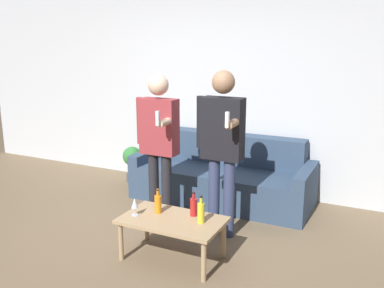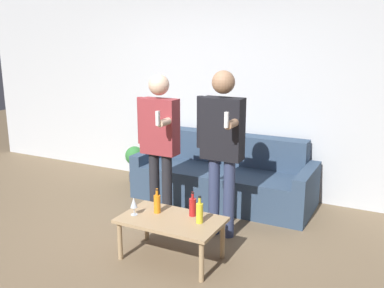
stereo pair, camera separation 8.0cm
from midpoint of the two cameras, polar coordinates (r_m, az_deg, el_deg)
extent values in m
plane|color=#756047|center=(4.17, -10.13, -14.37)|extent=(16.00, 16.00, 0.00)
cube|color=silver|center=(5.63, 2.60, 7.64)|extent=(8.00, 0.06, 2.70)
cube|color=#334760|center=(5.20, 2.99, -5.85)|extent=(1.89, 0.61, 0.42)
cube|color=#334760|center=(5.51, 4.73, -2.65)|extent=(1.89, 0.24, 0.79)
cube|color=#334760|center=(5.72, -5.97, -3.36)|extent=(0.14, 0.85, 0.54)
cube|color=#334760|center=(5.00, 14.39, -6.28)|extent=(0.14, 0.85, 0.54)
cube|color=tan|center=(3.89, -3.24, -10.12)|extent=(0.92, 0.54, 0.03)
cylinder|color=tan|center=(4.01, -10.04, -12.66)|extent=(0.04, 0.04, 0.36)
cylinder|color=tan|center=(3.63, 0.91, -15.39)|extent=(0.04, 0.04, 0.36)
cylinder|color=tan|center=(4.34, -6.58, -10.42)|extent=(0.04, 0.04, 0.36)
cylinder|color=tan|center=(3.99, 3.66, -12.58)|extent=(0.04, 0.04, 0.36)
cylinder|color=orange|center=(3.98, -5.15, -8.02)|extent=(0.06, 0.06, 0.17)
cylinder|color=orange|center=(3.94, -5.18, -6.45)|extent=(0.02, 0.02, 0.07)
cylinder|color=black|center=(3.93, -5.19, -6.09)|extent=(0.03, 0.03, 0.01)
cylinder|color=yellow|center=(3.77, 0.58, -9.21)|extent=(0.06, 0.06, 0.18)
cylinder|color=yellow|center=(3.72, 0.59, -7.47)|extent=(0.02, 0.02, 0.07)
cylinder|color=black|center=(3.71, 0.59, -7.06)|extent=(0.03, 0.03, 0.01)
cylinder|color=#B21E1E|center=(3.91, -0.38, -8.42)|extent=(0.06, 0.06, 0.16)
cylinder|color=#B21E1E|center=(3.87, -0.39, -6.87)|extent=(0.02, 0.02, 0.06)
cylinder|color=black|center=(3.86, -0.39, -6.51)|extent=(0.03, 0.03, 0.01)
cylinder|color=silver|center=(3.99, -8.18, -9.36)|extent=(0.06, 0.06, 0.01)
cylinder|color=silver|center=(3.97, -8.20, -8.87)|extent=(0.01, 0.01, 0.07)
cone|color=silver|center=(3.94, -8.24, -7.78)|extent=(0.07, 0.07, 0.09)
cylinder|color=#232328|center=(4.68, -5.59, -5.79)|extent=(0.11, 0.11, 0.78)
cylinder|color=#232328|center=(4.60, -3.90, -6.09)|extent=(0.11, 0.11, 0.78)
cube|color=#933338|center=(4.46, -4.93, 2.33)|extent=(0.39, 0.17, 0.58)
sphere|color=beige|center=(4.39, -5.04, 7.85)|extent=(0.21, 0.21, 0.21)
cylinder|color=#933338|center=(4.57, -7.45, 3.11)|extent=(0.07, 0.07, 0.50)
cylinder|color=beige|center=(4.25, -4.02, 2.99)|extent=(0.07, 0.26, 0.07)
cube|color=white|center=(4.11, -5.14, 3.43)|extent=(0.03, 0.03, 0.14)
cylinder|color=navy|center=(4.37, 2.42, -6.94)|extent=(0.11, 0.11, 0.81)
cylinder|color=navy|center=(4.32, 4.42, -7.26)|extent=(0.11, 0.11, 0.81)
cube|color=black|center=(4.15, 3.55, 2.06)|extent=(0.41, 0.18, 0.61)
sphere|color=#9E7556|center=(4.08, 3.65, 8.23)|extent=(0.22, 0.22, 0.22)
cylinder|color=black|center=(4.23, 0.56, 2.96)|extent=(0.07, 0.07, 0.52)
cylinder|color=#9E7556|center=(3.95, 5.00, 2.79)|extent=(0.07, 0.27, 0.07)
cube|color=white|center=(3.78, 4.12, 3.25)|extent=(0.03, 0.03, 0.14)
cylinder|color=#4C4C51|center=(6.11, -8.26, -4.41)|extent=(0.18, 0.18, 0.12)
cylinder|color=#476B38|center=(6.06, -8.30, -3.16)|extent=(0.02, 0.02, 0.16)
sphere|color=#337A38|center=(6.02, -8.36, -1.60)|extent=(0.26, 0.26, 0.26)
camera|label=1|loc=(0.04, -90.55, -0.13)|focal=40.00mm
camera|label=2|loc=(0.04, 89.45, 0.13)|focal=40.00mm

